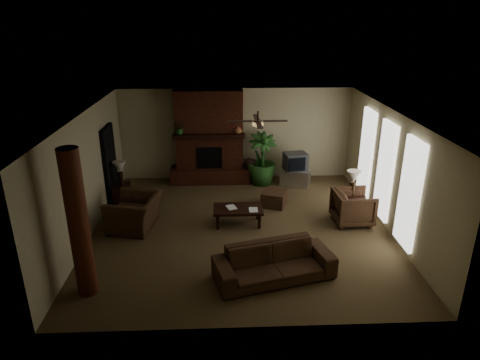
{
  "coord_description": "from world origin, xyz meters",
  "views": [
    {
      "loc": [
        -0.42,
        -9.17,
        4.83
      ],
      "look_at": [
        0.0,
        0.4,
        1.1
      ],
      "focal_mm": 31.94,
      "sensor_mm": 36.0,
      "label": 1
    }
  ],
  "objects_px": {
    "ottoman": "(274,198)",
    "side_table_right": "(351,204)",
    "armchair_right": "(353,206)",
    "lamp_right": "(354,178)",
    "armchair_left": "(134,207)",
    "floor_vase": "(250,169)",
    "tv_stand": "(295,177)",
    "sofa": "(274,258)",
    "log_column": "(78,225)",
    "coffee_table": "(238,210)",
    "floor_plant": "(262,170)",
    "lamp_left": "(120,169)",
    "side_table_left": "(122,194)"
  },
  "relations": [
    {
      "from": "sofa",
      "to": "armchair_left",
      "type": "distance_m",
      "value": 3.83
    },
    {
      "from": "coffee_table",
      "to": "side_table_left",
      "type": "bearing_deg",
      "value": 156.66
    },
    {
      "from": "lamp_right",
      "to": "side_table_right",
      "type": "bearing_deg",
      "value": 58.96
    },
    {
      "from": "lamp_left",
      "to": "floor_plant",
      "type": "bearing_deg",
      "value": 18.26
    },
    {
      "from": "floor_plant",
      "to": "lamp_right",
      "type": "relative_size",
      "value": 2.41
    },
    {
      "from": "log_column",
      "to": "lamp_left",
      "type": "xyz_separation_m",
      "value": [
        -0.2,
        4.03,
        -0.4
      ]
    },
    {
      "from": "armchair_right",
      "to": "side_table_left",
      "type": "height_order",
      "value": "armchair_right"
    },
    {
      "from": "ottoman",
      "to": "floor_plant",
      "type": "relative_size",
      "value": 0.38
    },
    {
      "from": "coffee_table",
      "to": "floor_vase",
      "type": "xyz_separation_m",
      "value": [
        0.47,
        2.82,
        0.06
      ]
    },
    {
      "from": "armchair_right",
      "to": "lamp_right",
      "type": "height_order",
      "value": "lamp_right"
    },
    {
      "from": "floor_plant",
      "to": "lamp_right",
      "type": "xyz_separation_m",
      "value": [
        2.09,
        -2.28,
        0.56
      ]
    },
    {
      "from": "side_table_right",
      "to": "tv_stand",
      "type": "bearing_deg",
      "value": 117.97
    },
    {
      "from": "sofa",
      "to": "tv_stand",
      "type": "xyz_separation_m",
      "value": [
        1.22,
        4.83,
        -0.2
      ]
    },
    {
      "from": "sofa",
      "to": "ottoman",
      "type": "distance_m",
      "value": 3.42
    },
    {
      "from": "armchair_right",
      "to": "coffee_table",
      "type": "distance_m",
      "value": 2.82
    },
    {
      "from": "log_column",
      "to": "tv_stand",
      "type": "distance_m",
      "value": 7.08
    },
    {
      "from": "ottoman",
      "to": "lamp_right",
      "type": "height_order",
      "value": "lamp_right"
    },
    {
      "from": "ottoman",
      "to": "tv_stand",
      "type": "bearing_deg",
      "value": 60.54
    },
    {
      "from": "lamp_right",
      "to": "armchair_right",
      "type": "bearing_deg",
      "value": -100.96
    },
    {
      "from": "armchair_left",
      "to": "lamp_left",
      "type": "relative_size",
      "value": 1.9
    },
    {
      "from": "floor_plant",
      "to": "lamp_left",
      "type": "distance_m",
      "value": 4.16
    },
    {
      "from": "tv_stand",
      "to": "side_table_left",
      "type": "relative_size",
      "value": 1.55
    },
    {
      "from": "armchair_left",
      "to": "armchair_right",
      "type": "height_order",
      "value": "armchair_left"
    },
    {
      "from": "armchair_right",
      "to": "ottoman",
      "type": "bearing_deg",
      "value": 55.66
    },
    {
      "from": "coffee_table",
      "to": "floor_vase",
      "type": "distance_m",
      "value": 2.86
    },
    {
      "from": "coffee_table",
      "to": "side_table_right",
      "type": "xyz_separation_m",
      "value": [
        2.93,
        0.43,
        -0.1
      ]
    },
    {
      "from": "coffee_table",
      "to": "lamp_left",
      "type": "height_order",
      "value": "lamp_left"
    },
    {
      "from": "lamp_left",
      "to": "armchair_left",
      "type": "bearing_deg",
      "value": -67.09
    },
    {
      "from": "side_table_left",
      "to": "floor_vase",
      "type": "bearing_deg",
      "value": 22.58
    },
    {
      "from": "armchair_left",
      "to": "floor_vase",
      "type": "relative_size",
      "value": 1.61
    },
    {
      "from": "log_column",
      "to": "side_table_left",
      "type": "bearing_deg",
      "value": 92.88
    },
    {
      "from": "tv_stand",
      "to": "sofa",
      "type": "bearing_deg",
      "value": -82.13
    },
    {
      "from": "ottoman",
      "to": "side_table_right",
      "type": "height_order",
      "value": "side_table_right"
    },
    {
      "from": "coffee_table",
      "to": "lamp_right",
      "type": "relative_size",
      "value": 1.85
    },
    {
      "from": "armchair_left",
      "to": "ottoman",
      "type": "relative_size",
      "value": 2.06
    },
    {
      "from": "tv_stand",
      "to": "floor_vase",
      "type": "height_order",
      "value": "floor_vase"
    },
    {
      "from": "side_table_right",
      "to": "side_table_left",
      "type": "bearing_deg",
      "value": 171.41
    },
    {
      "from": "side_table_right",
      "to": "log_column",
      "type": "bearing_deg",
      "value": -152.2
    },
    {
      "from": "log_column",
      "to": "sofa",
      "type": "relative_size",
      "value": 1.21
    },
    {
      "from": "log_column",
      "to": "coffee_table",
      "type": "height_order",
      "value": "log_column"
    },
    {
      "from": "ottoman",
      "to": "side_table_left",
      "type": "distance_m",
      "value": 4.12
    },
    {
      "from": "armchair_right",
      "to": "lamp_right",
      "type": "bearing_deg",
      "value": -13.81
    },
    {
      "from": "sofa",
      "to": "armchair_right",
      "type": "bearing_deg",
      "value": 30.65
    },
    {
      "from": "armchair_left",
      "to": "ottoman",
      "type": "distance_m",
      "value": 3.69
    },
    {
      "from": "lamp_left",
      "to": "lamp_right",
      "type": "height_order",
      "value": "same"
    },
    {
      "from": "armchair_right",
      "to": "tv_stand",
      "type": "height_order",
      "value": "armchair_right"
    },
    {
      "from": "side_table_left",
      "to": "side_table_right",
      "type": "height_order",
      "value": "same"
    },
    {
      "from": "ottoman",
      "to": "side_table_right",
      "type": "distance_m",
      "value": 2.02
    },
    {
      "from": "side_table_left",
      "to": "coffee_table",
      "type": "bearing_deg",
      "value": -23.34
    },
    {
      "from": "log_column",
      "to": "floor_vase",
      "type": "distance_m",
      "value": 6.49
    }
  ]
}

